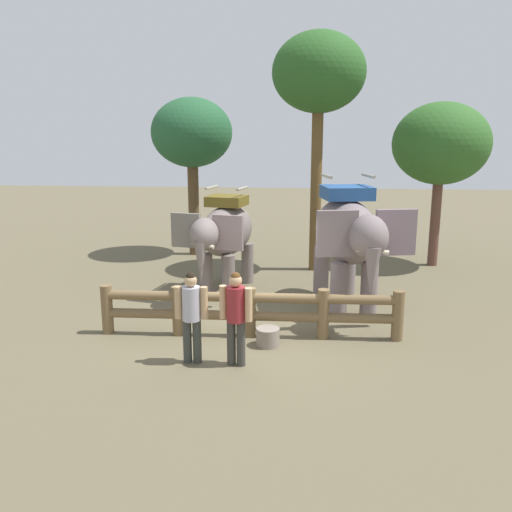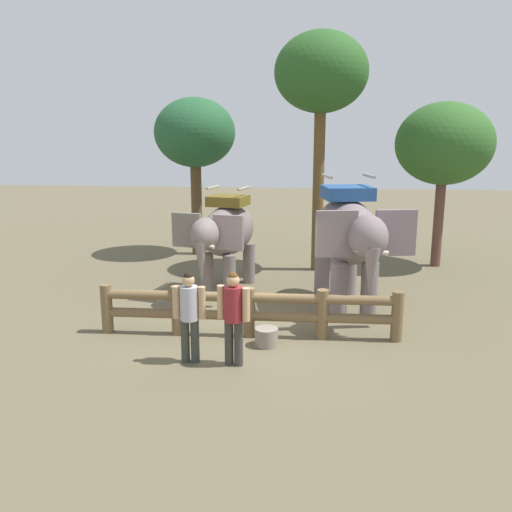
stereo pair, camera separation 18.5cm
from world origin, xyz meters
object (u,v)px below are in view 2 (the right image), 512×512
(tree_back_center, at_px, (321,76))
(tourist_woman_in_black, at_px, (233,312))
(tree_far_right, at_px, (444,145))
(feed_bucket, at_px, (266,337))
(tree_far_left, at_px, (195,134))
(log_fence, at_px, (249,309))
(elephant_center, at_px, (349,236))
(tourist_man_in_blue, at_px, (189,311))
(elephant_near_left, at_px, (225,234))

(tree_back_center, bearing_deg, tourist_woman_in_black, -102.00)
(tree_far_right, distance_m, feed_bucket, 9.34)
(tree_back_center, relative_size, tree_far_right, 1.38)
(tree_far_right, bearing_deg, tree_far_left, 173.43)
(log_fence, bearing_deg, tree_back_center, 76.17)
(log_fence, relative_size, tree_far_left, 1.19)
(tree_far_right, bearing_deg, feed_bucket, -123.86)
(elephant_center, bearing_deg, log_fence, -136.44)
(log_fence, xyz_separation_m, tourist_man_in_blue, (-0.93, -1.40, 0.40))
(tourist_man_in_blue, height_order, tree_back_center, tree_back_center)
(tree_far_left, distance_m, feed_bucket, 9.48)
(elephant_center, relative_size, tree_back_center, 0.55)
(elephant_center, relative_size, feed_bucket, 8.17)
(tourist_man_in_blue, relative_size, tree_far_right, 0.34)
(elephant_near_left, height_order, tree_far_left, tree_far_left)
(elephant_near_left, xyz_separation_m, tree_back_center, (2.42, 2.56, 4.18))
(log_fence, relative_size, elephant_center, 1.65)
(elephant_center, xyz_separation_m, tourist_man_in_blue, (-3.06, -3.42, -0.81))
(tree_far_right, height_order, feed_bucket, tree_far_right)
(tourist_man_in_blue, distance_m, tree_far_left, 9.66)
(tourist_woman_in_black, distance_m, tree_far_right, 10.09)
(tree_far_left, bearing_deg, tree_far_right, -6.57)
(elephant_center, bearing_deg, tree_back_center, 100.55)
(elephant_near_left, xyz_separation_m, elephant_center, (3.12, -1.21, 0.24))
(tree_far_right, bearing_deg, elephant_center, -123.50)
(elephant_center, height_order, tourist_woman_in_black, elephant_center)
(tree_back_center, xyz_separation_m, feed_bucket, (-1.02, -6.26, -5.56))
(elephant_center, height_order, feed_bucket, elephant_center)
(tourist_woman_in_black, relative_size, feed_bucket, 3.76)
(tourist_man_in_blue, bearing_deg, tree_far_right, 52.75)
(feed_bucket, bearing_deg, tourist_man_in_blue, -145.51)
(log_fence, distance_m, tree_back_center, 7.87)
(log_fence, xyz_separation_m, tree_far_left, (-2.70, 7.59, 3.48))
(tourist_man_in_blue, distance_m, tree_far_right, 10.52)
(log_fence, distance_m, tree_far_right, 9.05)
(elephant_center, bearing_deg, elephant_near_left, 158.82)
(elephant_center, bearing_deg, feed_bucket, -124.52)
(tree_back_center, bearing_deg, tree_far_right, 13.21)
(elephant_center, xyz_separation_m, tree_far_left, (-4.83, 5.57, 2.28))
(elephant_near_left, relative_size, feed_bucket, 7.07)
(log_fence, distance_m, feed_bucket, 0.75)
(tourist_woman_in_black, bearing_deg, tree_far_left, 106.01)
(tourist_woman_in_black, distance_m, feed_bucket, 1.38)
(tourist_man_in_blue, xyz_separation_m, feed_bucket, (1.34, 0.92, -0.82))
(tourist_man_in_blue, bearing_deg, log_fence, 56.27)
(tourist_woman_in_black, bearing_deg, tree_back_center, 78.00)
(log_fence, bearing_deg, elephant_center, 43.56)
(elephant_center, bearing_deg, tree_far_right, 56.50)
(tourist_woman_in_black, height_order, tourist_man_in_blue, tourist_woman_in_black)
(tourist_man_in_blue, bearing_deg, elephant_center, 48.18)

